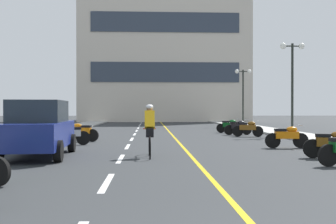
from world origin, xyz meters
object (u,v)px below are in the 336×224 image
motorcycle_7 (248,128)px  motorcycle_4 (287,136)px  street_lamp_mid (292,68)px  motorcycle_6 (81,132)px  cyclist_rider (150,129)px  parked_car_near (39,128)px  motorcycle_8 (238,127)px  motorcycle_9 (230,125)px  street_lamp_far (243,84)px  motorcycle_3 (332,143)px  motorcycle_5 (70,134)px

motorcycle_7 → motorcycle_4: bearing=-90.8°
street_lamp_mid → motorcycle_6: (-11.65, -4.00, -3.51)m
cyclist_rider → street_lamp_mid: bearing=50.8°
parked_car_near → motorcycle_8: 13.76m
parked_car_near → motorcycle_9: 15.43m
street_lamp_far → motorcycle_6: street_lamp_far is taller
motorcycle_3 → street_lamp_mid: bearing=75.9°
motorcycle_3 → motorcycle_7: size_ratio=1.00×
parked_car_near → motorcycle_6: parked_car_near is taller
motorcycle_6 → motorcycle_8: 9.62m
motorcycle_3 → motorcycle_5: size_ratio=0.99×
street_lamp_mid → motorcycle_7: bearing=-158.8°
motorcycle_5 → motorcycle_6: same height
motorcycle_7 → cyclist_rider: bearing=-120.9°
motorcycle_4 → motorcycle_6: size_ratio=1.02×
street_lamp_mid → motorcycle_6: size_ratio=3.17×
street_lamp_far → motorcycle_6: size_ratio=2.94×
motorcycle_7 → motorcycle_8: size_ratio=0.98×
motorcycle_3 → motorcycle_7: same height
cyclist_rider → motorcycle_6: bearing=117.2°
motorcycle_4 → street_lamp_mid: bearing=68.6°
motorcycle_4 → motorcycle_7: 6.55m
street_lamp_far → motorcycle_5: 21.48m
street_lamp_mid → motorcycle_5: bearing=-153.2°
motorcycle_5 → cyclist_rider: (3.39, -4.33, 0.41)m
motorcycle_5 → cyclist_rider: size_ratio=0.95×
street_lamp_far → parked_car_near: 25.00m
cyclist_rider → parked_car_near: bearing=176.4°
parked_car_near → cyclist_rider: 3.58m
motorcycle_9 → parked_car_near: bearing=-124.7°
motorcycle_4 → motorcycle_8: same height
motorcycle_7 → motorcycle_8: bearing=97.2°
parked_car_near → cyclist_rider: parked_car_near is taller
street_lamp_mid → motorcycle_3: size_ratio=3.19×
motorcycle_3 → motorcycle_8: 11.45m
motorcycle_7 → street_lamp_far: bearing=77.8°
street_lamp_far → motorcycle_4: street_lamp_far is taller
street_lamp_far → motorcycle_8: street_lamp_far is taller
motorcycle_7 → cyclist_rider: size_ratio=0.94×
motorcycle_4 → motorcycle_9: size_ratio=1.00×
motorcycle_6 → motorcycle_8: (8.53, 4.45, 0.00)m
motorcycle_3 → motorcycle_9: same height
parked_car_near → cyclist_rider: (3.57, -0.23, -0.03)m
motorcycle_4 → motorcycle_5: (-8.79, 1.72, 0.00)m
street_lamp_far → parked_car_near: bearing=-118.5°
motorcycle_7 → motorcycle_5: bearing=-151.4°
street_lamp_mid → street_lamp_far: street_lamp_mid is taller
parked_car_near → motorcycle_7: (9.06, 8.93, -0.44)m
motorcycle_4 → cyclist_rider: bearing=-154.2°
street_lamp_mid → parked_car_near: street_lamp_mid is taller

